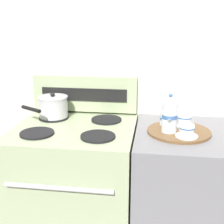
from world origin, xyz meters
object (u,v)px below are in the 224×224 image
at_px(stove, 77,197).
at_px(teacup_right, 187,132).
at_px(teapot, 170,114).
at_px(serving_tray, 179,132).
at_px(creamer_jug, 166,118).
at_px(saucepan, 53,106).
at_px(teacup_left, 184,121).

relative_size(stove, teacup_right, 8.03).
bearing_deg(teapot, serving_tray, 26.70).
height_order(stove, creamer_jug, creamer_jug).
height_order(teacup_right, creamer_jug, creamer_jug).
distance_m(stove, saucepan, 0.58).
bearing_deg(stove, teapot, -4.24).
height_order(saucepan, creamer_jug, saucepan).
xyz_separation_m(saucepan, teacup_left, (0.80, -0.06, -0.04)).
distance_m(stove, creamer_jug, 0.74).
bearing_deg(serving_tray, teapot, -153.30).
relative_size(saucepan, teapot, 1.35).
bearing_deg(saucepan, teacup_right, -16.96).
height_order(saucepan, teacup_left, saucepan).
height_order(stove, teacup_right, teacup_right).
bearing_deg(teacup_left, creamer_jug, -176.39).
bearing_deg(serving_tray, stove, 178.83).
bearing_deg(saucepan, serving_tray, -11.32).
height_order(stove, teacup_left, teacup_left).
bearing_deg(teacup_right, saucepan, 163.04).
xyz_separation_m(teacup_left, creamer_jug, (-0.11, -0.01, 0.01)).
bearing_deg(teapot, teacup_right, -35.06).
xyz_separation_m(stove, creamer_jug, (0.52, 0.07, 0.52)).
relative_size(serving_tray, creamer_jug, 4.28).
xyz_separation_m(teapot, creamer_jug, (-0.02, 0.11, -0.06)).
bearing_deg(creamer_jug, teacup_left, 3.61).
bearing_deg(teapot, creamer_jug, 98.01).
height_order(serving_tray, teapot, teapot).
bearing_deg(serving_tray, saucepan, 168.68).
distance_m(teacup_left, creamer_jug, 0.11).
relative_size(stove, serving_tray, 2.73).
height_order(teacup_left, teacup_right, same).
height_order(stove, serving_tray, serving_tray).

